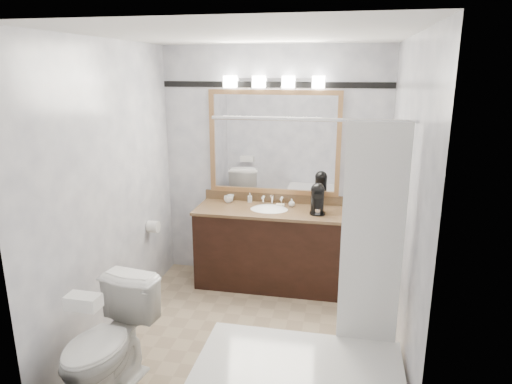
% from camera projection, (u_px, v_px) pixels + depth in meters
% --- Properties ---
extents(room, '(2.42, 2.62, 2.52)m').
position_uv_depth(room, '(248.00, 199.00, 3.66)').
color(room, tan).
rests_on(room, ground).
extents(vanity, '(1.53, 0.58, 0.97)m').
position_uv_depth(vanity, '(269.00, 246.00, 4.84)').
color(vanity, black).
rests_on(vanity, ground).
extents(mirror, '(1.40, 0.04, 1.10)m').
position_uv_depth(mirror, '(274.00, 143.00, 4.81)').
color(mirror, '#AF7E4F').
rests_on(mirror, room).
extents(vanity_light_bar, '(1.02, 0.14, 0.12)m').
position_uv_depth(vanity_light_bar, '(274.00, 82.00, 4.59)').
color(vanity_light_bar, silver).
rests_on(vanity_light_bar, room).
extents(accent_stripe, '(2.40, 0.01, 0.06)m').
position_uv_depth(accent_stripe, '(275.00, 85.00, 4.66)').
color(accent_stripe, black).
rests_on(accent_stripe, room).
extents(bathtub, '(1.30, 0.75, 1.96)m').
position_uv_depth(bathtub, '(302.00, 384.00, 2.96)').
color(bathtub, white).
rests_on(bathtub, ground).
extents(tp_roll, '(0.11, 0.12, 0.12)m').
position_uv_depth(tp_roll, '(153.00, 227.00, 4.65)').
color(tp_roll, white).
rests_on(tp_roll, room).
extents(toilet, '(0.56, 0.84, 0.80)m').
position_uv_depth(toilet, '(107.00, 343.00, 3.19)').
color(toilet, white).
rests_on(toilet, ground).
extents(tissue_box, '(0.22, 0.12, 0.09)m').
position_uv_depth(tissue_box, '(83.00, 302.00, 2.86)').
color(tissue_box, white).
rests_on(tissue_box, toilet).
extents(coffee_maker, '(0.16, 0.20, 0.31)m').
position_uv_depth(coffee_maker, '(318.00, 198.00, 4.57)').
color(coffee_maker, black).
rests_on(coffee_maker, vanity).
extents(cup_left, '(0.12, 0.12, 0.07)m').
position_uv_depth(cup_left, '(228.00, 199.00, 4.96)').
color(cup_left, white).
rests_on(cup_left, vanity).
extents(cup_right, '(0.09, 0.09, 0.07)m').
position_uv_depth(cup_right, '(231.00, 198.00, 5.01)').
color(cup_right, white).
rests_on(cup_right, vanity).
extents(soap_bottle_a, '(0.05, 0.06, 0.10)m').
position_uv_depth(soap_bottle_a, '(250.00, 198.00, 4.96)').
color(soap_bottle_a, white).
rests_on(soap_bottle_a, vanity).
extents(soap_bottle_b, '(0.08, 0.08, 0.08)m').
position_uv_depth(soap_bottle_b, '(292.00, 203.00, 4.81)').
color(soap_bottle_b, white).
rests_on(soap_bottle_b, vanity).
extents(soap_bar, '(0.09, 0.06, 0.03)m').
position_uv_depth(soap_bar, '(280.00, 205.00, 4.82)').
color(soap_bar, beige).
rests_on(soap_bar, vanity).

